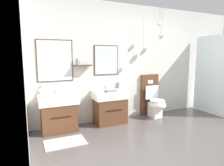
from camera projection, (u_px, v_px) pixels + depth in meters
The scene contains 13 objects.
ground_plane at pixel (207, 149), 3.14m from camera, with size 6.69×5.21×0.10m, color #4C4744.
wall_back at pixel (141, 62), 4.69m from camera, with size 5.49×0.64×2.60m.
wall_left at pixel (17, 73), 1.84m from camera, with size 0.12×4.01×2.60m, color beige.
bath_mat at pixel (65, 142), 3.27m from camera, with size 0.68×0.44×0.01m, color #9E9993.
vanity_sink_left at pixel (59, 112), 3.75m from camera, with size 0.73×0.48×0.72m.
tap_on_left_sink at pixel (56, 90), 3.85m from camera, with size 0.03×0.13×0.11m.
vanity_sink_right at pixel (110, 106), 4.19m from camera, with size 0.73×0.48×0.72m.
tap_on_right_sink at pixel (107, 86), 4.29m from camera, with size 0.03×0.13×0.11m.
toilet at pixel (153, 101), 4.66m from camera, with size 0.48×0.62×1.00m.
toothbrush_cup at pixel (41, 91), 3.72m from camera, with size 0.07×0.07×0.20m.
soap_dispenser at pixel (119, 85), 4.41m from camera, with size 0.06×0.06×0.17m.
folded_hand_towel at pixel (111, 91), 4.00m from camera, with size 0.22×0.16×0.04m, color gray.
shower_tray at pixel (218, 97), 5.05m from camera, with size 1.04×0.98×1.95m.
Camera 1 is at (-2.63, -2.05, 1.47)m, focal length 31.01 mm.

